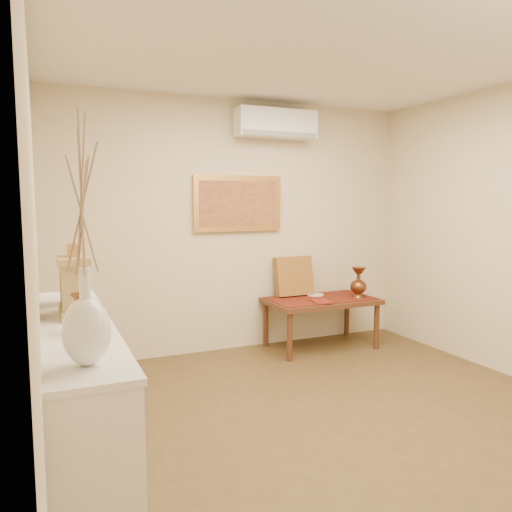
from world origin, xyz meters
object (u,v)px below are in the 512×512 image
mantel_clock (74,285)px  wooden_chest (73,284)px  brass_urn_tall (359,279)px  display_ledge (79,409)px  low_table (321,305)px  white_vase (83,241)px

mantel_clock → wooden_chest: mantel_clock is taller
brass_urn_tall → display_ledge: 3.56m
wooden_chest → low_table: bearing=27.0°
white_vase → mantel_clock: (0.02, 0.95, -0.32)m
display_ledge → mantel_clock: mantel_clock is taller
brass_urn_tall → low_table: size_ratio=0.34×
mantel_clock → white_vase: bearing=-91.0°
mantel_clock → wooden_chest: bearing=87.4°
display_ledge → mantel_clock: (0.01, 0.19, 0.66)m
mantel_clock → low_table: bearing=32.5°
wooden_chest → low_table: 3.03m
display_ledge → wooden_chest: 0.81m
white_vase → mantel_clock: 1.00m
low_table → wooden_chest: bearing=-153.0°
white_vase → brass_urn_tall: (3.08, 2.52, -0.71)m
display_ledge → wooden_chest: size_ratio=8.28×
display_ledge → mantel_clock: size_ratio=4.93×
mantel_clock → wooden_chest: 0.35m
brass_urn_tall → wooden_chest: bearing=-158.1°
white_vase → mantel_clock: bearing=89.0°
white_vase → mantel_clock: size_ratio=2.42×
mantel_clock → low_table: size_ratio=0.34×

